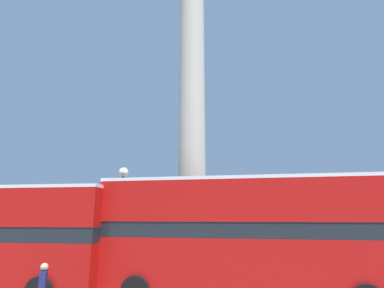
{
  "coord_description": "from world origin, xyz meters",
  "views": [
    {
      "loc": [
        2.58,
        -17.13,
        3.0
      ],
      "look_at": [
        0.0,
        0.0,
        7.16
      ],
      "focal_mm": 28.0,
      "sensor_mm": 36.0,
      "label": 1
    }
  ],
  "objects_px": {
    "monument_column": "(192,128)",
    "street_lamp": "(122,206)",
    "equestrian_statue": "(338,233)",
    "bus_b": "(242,231)"
  },
  "relations": [
    {
      "from": "street_lamp",
      "to": "monument_column",
      "type": "bearing_deg",
      "value": 30.77
    },
    {
      "from": "monument_column",
      "to": "street_lamp",
      "type": "height_order",
      "value": "monument_column"
    },
    {
      "from": "equestrian_statue",
      "to": "street_lamp",
      "type": "distance_m",
      "value": 15.08
    },
    {
      "from": "street_lamp",
      "to": "equestrian_statue",
      "type": "bearing_deg",
      "value": 31.37
    },
    {
      "from": "equestrian_statue",
      "to": "street_lamp",
      "type": "height_order",
      "value": "equestrian_statue"
    },
    {
      "from": "monument_column",
      "to": "bus_b",
      "type": "height_order",
      "value": "monument_column"
    },
    {
      "from": "monument_column",
      "to": "street_lamp",
      "type": "xyz_separation_m",
      "value": [
        -3.39,
        -2.02,
        -4.71
      ]
    },
    {
      "from": "bus_b",
      "to": "street_lamp",
      "type": "height_order",
      "value": "street_lamp"
    },
    {
      "from": "bus_b",
      "to": "street_lamp",
      "type": "relative_size",
      "value": 1.91
    },
    {
      "from": "monument_column",
      "to": "street_lamp",
      "type": "relative_size",
      "value": 4.82
    }
  ]
}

